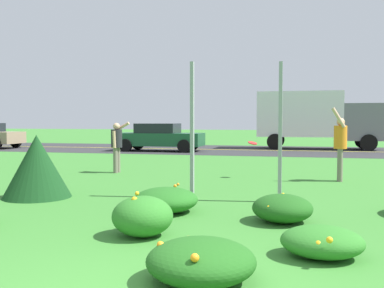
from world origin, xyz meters
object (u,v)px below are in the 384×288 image
(sign_post_near_path, at_px, (192,130))
(box_truck_gray, at_px, (316,117))
(car_dark_green_center_left, at_px, (159,137))
(person_thrower_dark_shirt, at_px, (117,143))
(person_catcher_orange_shirt, at_px, (340,143))
(frisbee_red, at_px, (253,143))
(sign_post_by_roadside, at_px, (280,132))

(sign_post_near_path, height_order, box_truck_gray, box_truck_gray)
(car_dark_green_center_left, bearing_deg, person_thrower_dark_shirt, -80.02)
(person_catcher_orange_shirt, bearing_deg, person_thrower_dark_shirt, 176.51)
(sign_post_near_path, height_order, person_catcher_orange_shirt, sign_post_near_path)
(person_thrower_dark_shirt, distance_m, frisbee_red, 4.21)
(box_truck_gray, bearing_deg, car_dark_green_center_left, -155.33)
(person_thrower_dark_shirt, relative_size, box_truck_gray, 0.24)
(person_catcher_orange_shirt, distance_m, box_truck_gray, 13.62)
(sign_post_by_roadside, distance_m, car_dark_green_center_left, 15.03)
(sign_post_near_path, relative_size, box_truck_gray, 0.42)
(person_thrower_dark_shirt, height_order, box_truck_gray, box_truck_gray)
(car_dark_green_center_left, height_order, box_truck_gray, box_truck_gray)
(person_catcher_orange_shirt, xyz_separation_m, frisbee_red, (-2.33, 0.14, -0.04))
(sign_post_near_path, bearing_deg, box_truck_gray, 79.91)
(person_thrower_dark_shirt, height_order, car_dark_green_center_left, person_thrower_dark_shirt)
(sign_post_near_path, relative_size, person_thrower_dark_shirt, 1.79)
(sign_post_near_path, distance_m, frisbee_red, 3.71)
(sign_post_by_roadside, relative_size, box_truck_gray, 0.41)
(frisbee_red, xyz_separation_m, car_dark_green_center_left, (-5.88, 9.77, -0.24))
(frisbee_red, bearing_deg, car_dark_green_center_left, 121.05)
(person_catcher_orange_shirt, relative_size, box_truck_gray, 0.29)
(person_thrower_dark_shirt, bearing_deg, person_catcher_orange_shirt, -3.49)
(sign_post_by_roadside, height_order, box_truck_gray, box_truck_gray)
(car_dark_green_center_left, bearing_deg, box_truck_gray, 24.67)
(box_truck_gray, bearing_deg, frisbee_red, -99.07)
(frisbee_red, bearing_deg, person_thrower_dark_shirt, 176.52)
(person_thrower_dark_shirt, bearing_deg, sign_post_near_path, -49.07)
(box_truck_gray, bearing_deg, sign_post_by_roadside, -94.13)
(sign_post_by_roadside, height_order, person_catcher_orange_shirt, sign_post_by_roadside)
(person_thrower_dark_shirt, distance_m, person_catcher_orange_shirt, 6.55)
(sign_post_by_roadside, relative_size, frisbee_red, 10.43)
(sign_post_near_path, relative_size, person_catcher_orange_shirt, 1.44)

